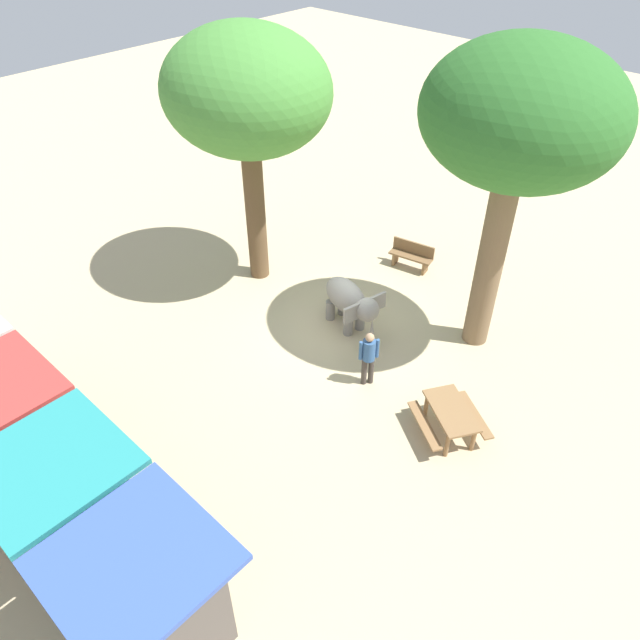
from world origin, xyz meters
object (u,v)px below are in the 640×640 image
object	(u,v)px
person_handler	(369,355)
elephant	(350,301)
shade_tree_main	(520,120)
market_stall_red	(6,434)
market_stall_blue	(150,603)
shade_tree_secondary	(246,94)
wooden_bench	(412,255)
picnic_table_near	(450,415)
market_stall_teal	(69,508)

from	to	relation	value
person_handler	elephant	bearing A→B (deg)	-2.18
person_handler	shade_tree_main	world-z (taller)	shade_tree_main
person_handler	market_stall_red	bearing A→B (deg)	97.65
shade_tree_main	market_stall_blue	world-z (taller)	shade_tree_main
person_handler	shade_tree_secondary	size ratio (longest dim) A/B	0.22
wooden_bench	market_stall_red	xyz separation A→B (m)	(1.51, 12.33, 0.67)
picnic_table_near	market_stall_red	world-z (taller)	market_stall_red
picnic_table_near	market_stall_blue	xyz separation A→B (m)	(1.09, 7.26, 0.55)
wooden_bench	market_stall_blue	size ratio (longest dim) A/B	0.58
person_handler	wooden_bench	bearing A→B (deg)	-29.56
market_stall_teal	picnic_table_near	bearing A→B (deg)	-116.92
market_stall_red	shade_tree_main	bearing A→B (deg)	-114.78
person_handler	market_stall_blue	bearing A→B (deg)	136.10
elephant	picnic_table_near	world-z (taller)	elephant
shade_tree_secondary	market_stall_teal	distance (m)	10.78
elephant	wooden_bench	size ratio (longest dim) A/B	1.44
market_stall_teal	wooden_bench	bearing A→B (deg)	-84.93
wooden_bench	market_stall_blue	distance (m)	12.89
shade_tree_main	market_stall_red	world-z (taller)	shade_tree_main
wooden_bench	market_stall_blue	world-z (taller)	market_stall_blue
elephant	wooden_bench	bearing A→B (deg)	110.71
elephant	shade_tree_main	xyz separation A→B (m)	(-2.86, -2.02, 5.22)
person_handler	shade_tree_main	bearing A→B (deg)	-71.89
shade_tree_main	shade_tree_secondary	world-z (taller)	shade_tree_main
person_handler	picnic_table_near	world-z (taller)	person_handler
elephant	picnic_table_near	bearing A→B (deg)	-6.08
shade_tree_secondary	market_stall_blue	bearing A→B (deg)	128.66
shade_tree_main	shade_tree_secondary	distance (m)	7.00
picnic_table_near	market_stall_teal	world-z (taller)	market_stall_teal
shade_tree_main	market_stall_teal	world-z (taller)	shade_tree_main
wooden_bench	person_handler	bearing A→B (deg)	103.11
market_stall_blue	shade_tree_main	bearing A→B (deg)	-88.51
shade_tree_main	market_stall_red	distance (m)	12.77
person_handler	market_stall_red	size ratio (longest dim) A/B	0.64
wooden_bench	shade_tree_secondary	bearing A→B (deg)	35.75
shade_tree_secondary	market_stall_red	xyz separation A→B (m)	(-1.79, 8.74, -4.53)
elephant	wooden_bench	distance (m)	3.75
market_stall_red	market_stall_blue	bearing A→B (deg)	180.00
market_stall_red	market_stall_teal	bearing A→B (deg)	180.00
person_handler	shade_tree_main	distance (m)	6.30
shade_tree_main	picnic_table_near	distance (m)	6.65
market_stall_blue	market_stall_red	distance (m)	5.20
market_stall_blue	elephant	bearing A→B (deg)	-70.08
person_handler	shade_tree_secondary	distance (m)	7.50
shade_tree_secondary	market_stall_teal	bearing A→B (deg)	116.68
shade_tree_secondary	market_stall_teal	world-z (taller)	shade_tree_secondary
person_handler	shade_tree_secondary	xyz separation A→B (m)	(5.64, -1.47, 4.72)
market_stall_teal	market_stall_red	size ratio (longest dim) A/B	1.00
picnic_table_near	market_stall_blue	bearing A→B (deg)	113.53
shade_tree_main	person_handler	bearing A→B (deg)	72.52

